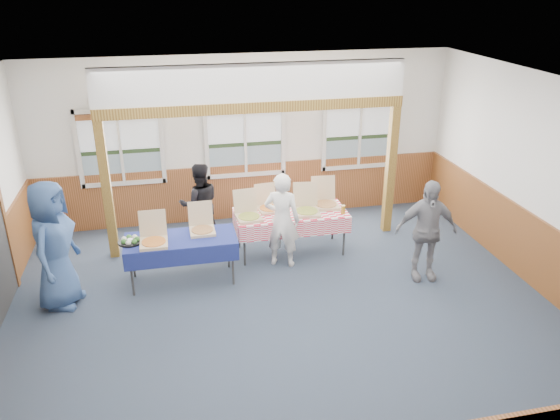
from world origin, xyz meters
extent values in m
plane|color=#272D40|center=(0.00, 0.00, 0.00)|extent=(8.00, 8.00, 0.00)
plane|color=white|center=(0.00, 0.00, 3.20)|extent=(8.00, 8.00, 0.00)
plane|color=silver|center=(0.00, 3.50, 1.60)|extent=(8.00, 0.00, 8.00)
plane|color=silver|center=(0.00, -3.50, 1.60)|extent=(8.00, 0.00, 8.00)
plane|color=silver|center=(4.00, 0.00, 1.60)|extent=(0.00, 8.00, 8.00)
cube|color=brown|center=(0.00, 3.48, 0.55)|extent=(7.98, 0.05, 1.10)
cube|color=brown|center=(3.98, 0.00, 0.55)|extent=(0.05, 6.98, 1.10)
cube|color=silver|center=(-2.30, 3.44, 0.91)|extent=(1.52, 0.05, 0.08)
cube|color=silver|center=(-2.30, 3.44, 2.29)|extent=(1.52, 0.05, 0.08)
cube|color=silver|center=(-3.04, 3.44, 1.60)|extent=(0.08, 0.05, 1.46)
cube|color=silver|center=(-1.56, 3.44, 1.60)|extent=(0.08, 0.05, 1.46)
cube|color=silver|center=(-2.30, 3.44, 1.60)|extent=(0.05, 0.05, 1.30)
cube|color=slate|center=(-2.30, 3.48, 1.21)|extent=(1.40, 0.02, 0.52)
cube|color=#203319|center=(-2.30, 3.48, 1.51)|extent=(1.40, 0.02, 0.08)
cube|color=silver|center=(-2.30, 3.48, 1.90)|extent=(1.40, 0.02, 0.70)
cube|color=brown|center=(-2.30, 3.42, 2.19)|extent=(1.40, 0.07, 0.10)
cube|color=silver|center=(0.00, 3.44, 0.91)|extent=(1.52, 0.05, 0.08)
cube|color=silver|center=(0.00, 3.44, 2.29)|extent=(1.52, 0.05, 0.08)
cube|color=silver|center=(-0.74, 3.44, 1.60)|extent=(0.08, 0.05, 1.46)
cube|color=silver|center=(0.74, 3.44, 1.60)|extent=(0.08, 0.05, 1.46)
cube|color=silver|center=(0.00, 3.44, 1.60)|extent=(0.05, 0.05, 1.30)
cube|color=slate|center=(0.00, 3.48, 1.21)|extent=(1.40, 0.02, 0.52)
cube|color=#203319|center=(0.00, 3.48, 1.51)|extent=(1.40, 0.02, 0.08)
cube|color=silver|center=(0.00, 3.48, 1.90)|extent=(1.40, 0.02, 0.70)
cube|color=brown|center=(0.00, 3.42, 2.19)|extent=(1.40, 0.07, 0.10)
cube|color=silver|center=(2.30, 3.44, 0.91)|extent=(1.52, 0.05, 0.08)
cube|color=silver|center=(2.30, 3.44, 2.29)|extent=(1.52, 0.05, 0.08)
cube|color=silver|center=(1.56, 3.44, 1.60)|extent=(0.08, 0.05, 1.46)
cube|color=silver|center=(3.04, 3.44, 1.60)|extent=(0.08, 0.05, 1.46)
cube|color=silver|center=(2.30, 3.44, 1.60)|extent=(0.05, 0.05, 1.30)
cube|color=slate|center=(2.30, 3.48, 1.21)|extent=(1.40, 0.02, 0.52)
cube|color=#203319|center=(2.30, 3.48, 1.51)|extent=(1.40, 0.02, 0.08)
cube|color=silver|center=(2.30, 3.48, 1.90)|extent=(1.40, 0.02, 0.70)
cube|color=brown|center=(2.30, 3.42, 2.19)|extent=(1.40, 0.07, 0.10)
cube|color=brown|center=(-2.50, 2.30, 1.20)|extent=(0.15, 0.15, 2.40)
cube|color=brown|center=(2.50, 2.30, 1.20)|extent=(0.15, 0.15, 2.40)
cube|color=brown|center=(0.00, 2.30, 2.49)|extent=(5.15, 0.18, 0.18)
cylinder|color=#303030|center=(-2.14, 0.92, 0.36)|extent=(0.04, 0.04, 0.73)
cylinder|color=#303030|center=(-2.14, 1.48, 0.36)|extent=(0.04, 0.04, 0.73)
cylinder|color=#303030|center=(-0.61, 0.92, 0.36)|extent=(0.04, 0.04, 0.73)
cylinder|color=#303030|center=(-0.61, 1.48, 0.36)|extent=(0.04, 0.04, 0.73)
cube|color=#303030|center=(-1.38, 1.20, 0.73)|extent=(1.65, 0.69, 0.03)
cube|color=navy|center=(-1.38, 1.20, 0.75)|extent=(1.71, 0.75, 0.01)
cube|color=navy|center=(-1.38, 0.83, 0.61)|extent=(1.71, 0.01, 0.28)
cube|color=navy|center=(-1.38, 1.57, 0.61)|extent=(1.71, 0.01, 0.28)
cylinder|color=#303030|center=(-0.34, 1.49, 0.36)|extent=(0.04, 0.04, 0.73)
cylinder|color=#303030|center=(-0.34, 2.14, 0.36)|extent=(0.04, 0.04, 0.73)
cylinder|color=#303030|center=(1.38, 1.49, 0.36)|extent=(0.04, 0.04, 0.73)
cylinder|color=#303030|center=(1.38, 2.14, 0.36)|extent=(0.04, 0.04, 0.73)
cube|color=#303030|center=(0.52, 1.81, 0.73)|extent=(2.00, 1.31, 0.03)
cube|color=red|center=(0.52, 1.81, 0.75)|extent=(2.07, 1.39, 0.01)
cube|color=red|center=(0.52, 1.40, 0.61)|extent=(1.82, 0.61, 0.28)
cube|color=red|center=(0.52, 2.23, 0.61)|extent=(1.82, 0.61, 0.28)
cube|color=beige|center=(-1.78, 1.05, 0.78)|extent=(0.41, 0.41, 0.05)
cylinder|color=orange|center=(-1.78, 1.05, 0.81)|extent=(0.36, 0.36, 0.01)
cube|color=beige|center=(-1.78, 1.30, 1.00)|extent=(0.41, 0.10, 0.40)
cube|color=beige|center=(-1.03, 1.32, 0.78)|extent=(0.39, 0.39, 0.04)
cylinder|color=tan|center=(-1.03, 1.32, 0.81)|extent=(0.34, 0.34, 0.01)
cube|color=beige|center=(-1.03, 1.56, 0.99)|extent=(0.39, 0.10, 0.38)
cube|color=beige|center=(-0.23, 1.67, 0.78)|extent=(0.44, 0.44, 0.04)
cylinder|color=gold|center=(-0.23, 1.67, 0.81)|extent=(0.38, 0.38, 0.01)
cube|color=beige|center=(-0.25, 1.91, 1.00)|extent=(0.41, 0.13, 0.39)
cube|color=beige|center=(0.17, 1.96, 0.78)|extent=(0.42, 0.42, 0.04)
cylinder|color=orange|center=(0.17, 1.96, 0.81)|extent=(0.36, 0.36, 0.01)
cube|color=beige|center=(0.14, 2.19, 0.98)|extent=(0.38, 0.14, 0.37)
cube|color=beige|center=(0.77, 1.69, 0.78)|extent=(0.48, 0.48, 0.05)
cylinder|color=gold|center=(0.77, 1.69, 0.81)|extent=(0.42, 0.42, 0.01)
cube|color=beige|center=(0.80, 1.95, 1.01)|extent=(0.43, 0.16, 0.42)
cube|color=beige|center=(1.17, 1.91, 0.78)|extent=(0.46, 0.46, 0.05)
cylinder|color=tan|center=(1.17, 1.91, 0.81)|extent=(0.40, 0.40, 0.01)
cube|color=beige|center=(1.19, 2.17, 1.02)|extent=(0.43, 0.13, 0.42)
cylinder|color=black|center=(-2.13, 1.20, 0.77)|extent=(0.37, 0.37, 0.03)
cylinder|color=white|center=(-2.13, 1.20, 0.80)|extent=(0.08, 0.08, 0.04)
sphere|color=#356C29|center=(-2.03, 1.20, 0.80)|extent=(0.08, 0.08, 0.08)
sphere|color=silver|center=(-2.06, 1.28, 0.80)|extent=(0.08, 0.08, 0.08)
sphere|color=#356C29|center=(-2.15, 1.30, 0.80)|extent=(0.08, 0.08, 0.08)
sphere|color=silver|center=(-2.22, 1.24, 0.80)|extent=(0.08, 0.08, 0.08)
sphere|color=#356C29|center=(-2.22, 1.16, 0.80)|extent=(0.08, 0.08, 0.08)
sphere|color=silver|center=(-2.15, 1.10, 0.80)|extent=(0.08, 0.08, 0.08)
sphere|color=#356C29|center=(-2.06, 1.12, 0.80)|extent=(0.08, 0.08, 0.08)
cylinder|color=#A3791B|center=(1.37, 1.56, 0.83)|extent=(0.07, 0.07, 0.15)
imported|color=white|center=(0.27, 1.40, 0.81)|extent=(0.70, 0.59, 1.62)
imported|color=black|center=(-0.98, 2.51, 0.75)|extent=(0.77, 0.62, 1.51)
imported|color=#345182|center=(-3.16, 0.92, 0.96)|extent=(0.85, 1.07, 1.93)
imported|color=gray|center=(2.38, 0.52, 0.83)|extent=(1.02, 0.54, 1.66)
camera|label=1|loc=(-1.45, -6.51, 4.51)|focal=35.00mm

